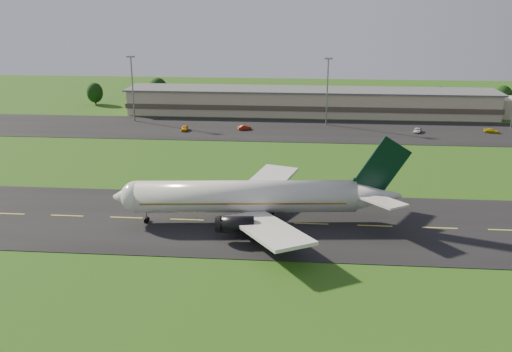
# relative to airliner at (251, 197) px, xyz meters

# --- Properties ---
(ground) EXTENTS (360.00, 360.00, 0.00)m
(ground) POSITION_rel_airliner_xyz_m (10.53, -0.08, -4.66)
(ground) COLOR #204A12
(ground) RESTS_ON ground
(taxiway) EXTENTS (220.00, 30.00, 0.10)m
(taxiway) POSITION_rel_airliner_xyz_m (10.53, -0.08, -4.61)
(taxiway) COLOR black
(taxiway) RESTS_ON ground
(apron) EXTENTS (260.00, 30.00, 0.10)m
(apron) POSITION_rel_airliner_xyz_m (10.53, 71.92, -4.61)
(apron) COLOR black
(apron) RESTS_ON ground
(airliner) EXTENTS (51.26, 41.99, 15.57)m
(airliner) POSITION_rel_airliner_xyz_m (0.00, 0.00, 0.00)
(airliner) COLOR silver
(airliner) RESTS_ON ground
(terminal) EXTENTS (145.00, 16.00, 8.40)m
(terminal) POSITION_rel_airliner_xyz_m (16.93, 96.10, -0.67)
(terminal) COLOR beige
(terminal) RESTS_ON ground
(light_mast_west) EXTENTS (2.40, 1.20, 20.35)m
(light_mast_west) POSITION_rel_airliner_xyz_m (-44.47, 79.92, 8.08)
(light_mast_west) COLOR gray
(light_mast_west) RESTS_ON ground
(light_mast_centre) EXTENTS (2.40, 1.20, 20.35)m
(light_mast_centre) POSITION_rel_airliner_xyz_m (15.53, 79.92, 8.08)
(light_mast_centre) COLOR gray
(light_mast_centre) RESTS_ON ground
(tree_line) EXTENTS (197.94, 8.85, 10.35)m
(tree_line) POSITION_rel_airliner_xyz_m (48.28, 106.45, 0.27)
(tree_line) COLOR black
(tree_line) RESTS_ON ground
(service_vehicle_a) EXTENTS (2.06, 4.45, 1.48)m
(service_vehicle_a) POSITION_rel_airliner_xyz_m (-26.06, 68.15, -3.82)
(service_vehicle_a) COLOR orange
(service_vehicle_a) RESTS_ON apron
(service_vehicle_b) EXTENTS (4.19, 3.06, 1.31)m
(service_vehicle_b) POSITION_rel_airliner_xyz_m (-8.68, 70.73, -3.90)
(service_vehicle_b) COLOR #9E1D0A
(service_vehicle_b) RESTS_ON apron
(service_vehicle_c) EXTENTS (3.27, 4.71, 1.19)m
(service_vehicle_c) POSITION_rel_airliner_xyz_m (41.61, 71.74, -3.96)
(service_vehicle_c) COLOR silver
(service_vehicle_c) RESTS_ON apron
(service_vehicle_d) EXTENTS (4.51, 2.92, 1.22)m
(service_vehicle_d) POSITION_rel_airliner_xyz_m (62.81, 72.93, -3.95)
(service_vehicle_d) COLOR gold
(service_vehicle_d) RESTS_ON apron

